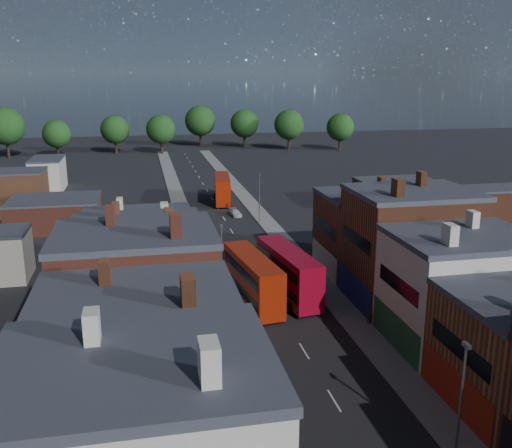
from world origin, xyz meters
name	(u,v)px	position (x,y,z in m)	size (l,w,h in m)	color
pavement_west	(193,244)	(-6.50, 50.00, 0.06)	(3.00, 200.00, 0.12)	gray
pavement_east	(282,239)	(6.50, 50.00, 0.06)	(3.00, 200.00, 0.12)	gray
terrace_west	(140,415)	(-14.00, 0.00, 5.81)	(12.00, 80.00, 11.61)	brown
lamp_post_1	(461,395)	(5.20, 0.00, 4.70)	(0.25, 0.70, 8.12)	slate
lamp_post_2	(222,256)	(-5.20, 30.00, 4.70)	(0.25, 0.70, 8.12)	slate
lamp_post_3	(259,195)	(5.20, 60.00, 4.70)	(0.25, 0.70, 8.12)	slate
bus_0	(253,279)	(-2.38, 27.33, 2.83)	(4.37, 12.39, 5.24)	#B9250A
bus_1	(288,272)	(1.76, 28.43, 2.89)	(4.51, 12.67, 5.35)	#BA0A26
bus_2	(222,188)	(1.50, 76.20, 2.72)	(3.94, 11.88, 5.03)	#9A1C06
car_2	(233,253)	(-1.84, 43.19, 0.65)	(2.15, 4.66, 1.29)	black
car_3	(235,213)	(2.17, 65.45, 0.54)	(1.52, 3.75, 1.09)	white
ped_3	(369,315)	(7.70, 20.04, 0.95)	(0.97, 0.44, 1.65)	#4F4944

